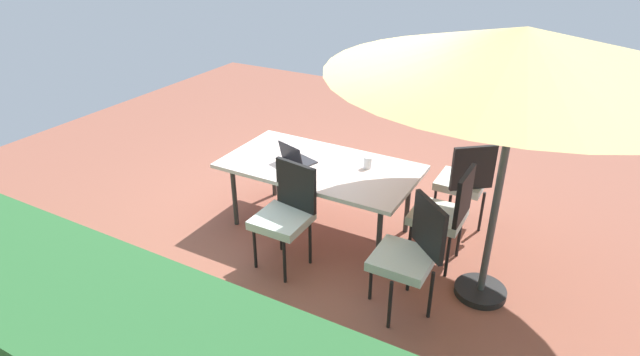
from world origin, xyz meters
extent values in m
cube|color=#935442|center=(0.00, 0.00, -0.01)|extent=(10.00, 10.00, 0.02)
cube|color=silver|center=(0.00, 0.00, 0.71)|extent=(1.92, 1.03, 0.04)
cylinder|color=#333333|center=(-0.81, -0.37, 0.35)|extent=(0.05, 0.05, 0.69)
cylinder|color=#333333|center=(0.81, -0.37, 0.35)|extent=(0.05, 0.05, 0.69)
cylinder|color=#333333|center=(-0.81, 0.37, 0.35)|extent=(0.05, 0.05, 0.69)
cylinder|color=#333333|center=(0.81, 0.37, 0.35)|extent=(0.05, 0.05, 0.69)
cylinder|color=#4C4C4C|center=(-1.73, 0.26, 1.11)|extent=(0.06, 0.06, 2.22)
cone|color=#DBB766|center=(-1.73, 0.26, 2.11)|extent=(2.74, 2.74, 0.32)
cylinder|color=black|center=(-1.73, 0.26, 0.03)|extent=(0.44, 0.44, 0.06)
cube|color=silver|center=(-1.22, -0.78, 0.49)|extent=(0.46, 0.46, 0.08)
cube|color=black|center=(-1.35, -0.61, 0.76)|extent=(0.37, 0.31, 0.45)
cylinder|color=black|center=(-1.25, -1.03, 0.23)|extent=(0.03, 0.03, 0.45)
cylinder|color=black|center=(-0.97, -0.80, 0.23)|extent=(0.03, 0.03, 0.45)
cylinder|color=black|center=(-1.47, -0.75, 0.23)|extent=(0.03, 0.03, 0.45)
cylinder|color=black|center=(-1.19, -0.52, 0.23)|extent=(0.03, 0.03, 0.45)
cube|color=silver|center=(-0.01, 0.73, 0.49)|extent=(0.46, 0.46, 0.08)
cube|color=black|center=(-0.04, 0.53, 0.76)|extent=(0.44, 0.10, 0.45)
cylinder|color=black|center=(0.19, 0.88, 0.23)|extent=(0.03, 0.03, 0.45)
cylinder|color=black|center=(-0.16, 0.94, 0.23)|extent=(0.03, 0.03, 0.45)
cylinder|color=black|center=(0.14, 0.53, 0.23)|extent=(0.03, 0.03, 0.45)
cylinder|color=black|center=(-0.22, 0.58, 0.23)|extent=(0.03, 0.03, 0.45)
cube|color=silver|center=(-1.21, -0.02, 0.49)|extent=(0.46, 0.46, 0.08)
cube|color=black|center=(-1.42, -0.02, 0.76)|extent=(0.05, 0.44, 0.45)
cylinder|color=black|center=(-1.04, -0.21, 0.23)|extent=(0.03, 0.03, 0.45)
cylinder|color=black|center=(-1.03, 0.15, 0.23)|extent=(0.03, 0.03, 0.45)
cylinder|color=black|center=(-1.40, -0.20, 0.23)|extent=(0.03, 0.03, 0.45)
cylinder|color=black|center=(-1.39, 0.16, 0.23)|extent=(0.03, 0.03, 0.45)
cube|color=silver|center=(-1.17, 0.76, 0.49)|extent=(0.46, 0.46, 0.08)
cube|color=black|center=(-1.31, 0.61, 0.76)|extent=(0.35, 0.32, 0.45)
cylinder|color=black|center=(-0.92, 0.78, 0.23)|extent=(0.03, 0.03, 0.45)
cylinder|color=black|center=(-1.19, 1.02, 0.23)|extent=(0.03, 0.03, 0.45)
cylinder|color=black|center=(-1.16, 0.51, 0.23)|extent=(0.03, 0.03, 0.45)
cylinder|color=black|center=(-1.43, 0.75, 0.23)|extent=(0.03, 0.03, 0.45)
cube|color=#2D2D33|center=(0.22, 0.03, 0.74)|extent=(0.37, 0.31, 0.02)
cube|color=black|center=(0.26, 0.13, 0.85)|extent=(0.32, 0.15, 0.20)
cylinder|color=white|center=(-0.44, -0.17, 0.79)|extent=(0.08, 0.08, 0.11)
camera|label=1|loc=(-2.21, 3.99, 2.93)|focal=28.80mm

